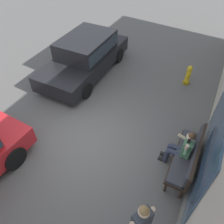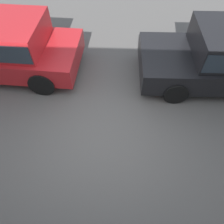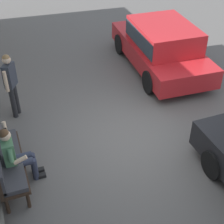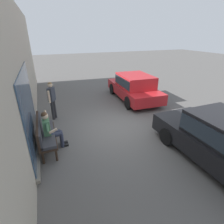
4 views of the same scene
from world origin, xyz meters
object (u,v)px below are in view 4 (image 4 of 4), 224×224
person_on_phone (50,129)px  parked_car_mid (134,86)px  pedestrian_standing (52,98)px  bench (44,132)px

person_on_phone → parked_car_mid: 5.88m
person_on_phone → pedestrian_standing: bearing=-6.2°
bench → pedestrian_standing: size_ratio=1.09×
bench → pedestrian_standing: bearing=-12.0°
bench → person_on_phone: size_ratio=1.38×
person_on_phone → pedestrian_standing: pedestrian_standing is taller
bench → parked_car_mid: (3.19, -5.11, 0.22)m
pedestrian_standing → parked_car_mid: bearing=-78.4°
bench → person_on_phone: (-0.08, -0.22, 0.13)m
bench → pedestrian_standing: 2.33m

